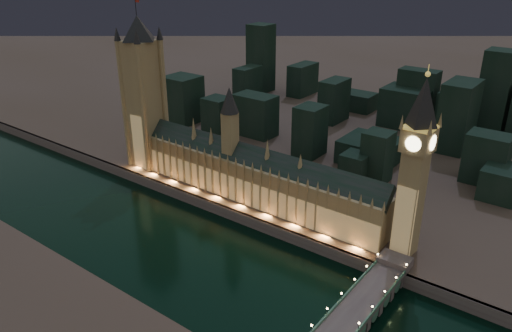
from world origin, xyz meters
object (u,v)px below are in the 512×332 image
Objects in this scene: palace_of_westminster at (252,175)px; victoria_tower at (143,86)px; westminster_bridge at (355,315)px; elizabeth_tower at (416,155)px.

palace_of_westminster is 1.55× the size of victoria_tower.
westminster_bridge is at bearing -16.57° from victoria_tower.
westminster_bridge is (219.68, -65.38, -66.68)m from victoria_tower.
elizabeth_tower is at bearing 0.10° from palace_of_westminster.
victoria_tower is at bearing 163.43° from westminster_bridge.
elizabeth_tower is at bearing 91.48° from westminster_bridge.
elizabeth_tower is 0.98× the size of westminster_bridge.
victoria_tower reaches higher than palace_of_westminster.
palace_of_westminster is 1.83× the size of elizabeth_tower.
victoria_tower is (-106.27, 0.19, 46.30)m from palace_of_westminster.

